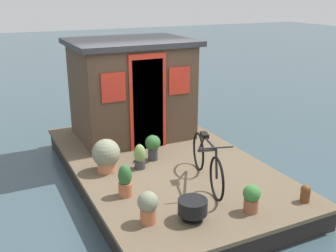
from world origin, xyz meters
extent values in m
plane|color=#384C54|center=(0.00, 0.00, 0.00)|extent=(60.00, 60.00, 0.00)
cube|color=brown|center=(0.00, 0.00, 0.35)|extent=(5.19, 3.07, 0.06)
cube|color=black|center=(0.00, 0.00, 0.16)|extent=(5.08, 3.01, 0.32)
cube|color=#4C3828|center=(1.49, 0.00, 1.31)|extent=(1.65, 2.17, 1.86)
cube|color=#28282B|center=(1.49, 0.00, 2.29)|extent=(1.85, 2.37, 0.10)
cube|color=#144733|center=(0.65, 0.00, 1.23)|extent=(0.04, 0.60, 1.70)
cube|color=red|center=(0.64, 0.00, 1.28)|extent=(0.03, 0.72, 1.80)
cube|color=red|center=(0.65, -0.65, 1.63)|extent=(0.03, 0.44, 0.52)
cube|color=red|center=(0.65, 0.65, 1.63)|extent=(0.03, 0.44, 0.52)
torus|color=black|center=(-1.60, -0.09, 0.71)|extent=(0.63, 0.21, 0.64)
torus|color=black|center=(-0.60, -0.37, 0.71)|extent=(0.63, 0.21, 0.64)
cylinder|color=black|center=(-1.06, -0.24, 0.91)|extent=(0.94, 0.30, 0.44)
cylinder|color=black|center=(-1.22, -0.19, 1.10)|extent=(0.61, 0.20, 0.06)
cylinder|color=black|center=(-0.76, -0.32, 0.90)|extent=(0.36, 0.13, 0.40)
cylinder|color=black|center=(-1.56, -0.10, 0.91)|extent=(0.12, 0.07, 0.42)
cube|color=black|center=(-0.92, -0.28, 1.12)|extent=(0.22, 0.15, 0.06)
cylinder|color=black|center=(-1.52, -0.11, 1.15)|extent=(0.16, 0.49, 0.02)
cylinder|color=#B2603D|center=(-0.93, 1.05, 0.49)|extent=(0.21, 0.21, 0.20)
ellipsoid|color=#2D602D|center=(-0.93, 1.05, 0.71)|extent=(0.20, 0.20, 0.34)
cylinder|color=#B2603D|center=(-1.74, 1.04, 0.49)|extent=(0.21, 0.21, 0.21)
sphere|color=gray|center=(-1.74, 1.04, 0.69)|extent=(0.27, 0.27, 0.27)
cylinder|color=#38383D|center=(-0.14, 0.50, 0.46)|extent=(0.18, 0.18, 0.14)
ellipsoid|color=#70934C|center=(-0.14, 0.50, 0.65)|extent=(0.19, 0.19, 0.34)
cylinder|color=#935138|center=(-2.10, -0.32, 0.48)|extent=(0.20, 0.20, 0.19)
sphere|color=#387533|center=(-2.10, -0.32, 0.66)|extent=(0.24, 0.24, 0.24)
cylinder|color=#C6754C|center=(0.00, 1.03, 0.47)|extent=(0.31, 0.31, 0.16)
sphere|color=gray|center=(0.00, 1.03, 0.71)|extent=(0.47, 0.47, 0.47)
cylinder|color=#38383D|center=(0.10, 0.15, 0.50)|extent=(0.17, 0.17, 0.23)
sphere|color=#2D602D|center=(0.10, 0.15, 0.71)|extent=(0.27, 0.27, 0.27)
cylinder|color=black|center=(-1.93, 0.49, 0.58)|extent=(0.39, 0.39, 0.20)
cylinder|color=black|center=(-1.93, 0.49, 0.43)|extent=(0.04, 0.04, 0.09)
cylinder|color=black|center=(-1.93, 0.49, 0.39)|extent=(0.27, 0.27, 0.02)
cylinder|color=brown|center=(-2.21, -1.19, 0.48)|extent=(0.14, 0.14, 0.19)
sphere|color=brown|center=(-2.21, -1.19, 0.57)|extent=(0.14, 0.14, 0.14)
camera|label=1|loc=(-5.89, 2.77, 3.22)|focal=42.63mm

